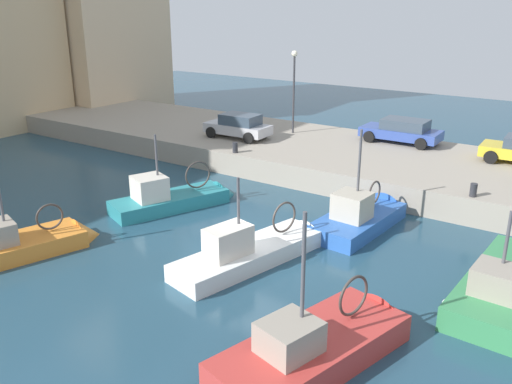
# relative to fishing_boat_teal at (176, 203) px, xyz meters

# --- Properties ---
(water_surface) EXTENTS (80.00, 80.00, 0.00)m
(water_surface) POSITION_rel_fishing_boat_teal_xyz_m (-1.98, -5.32, -0.16)
(water_surface) COLOR navy
(water_surface) RESTS_ON ground
(quay_wall) EXTENTS (9.00, 56.00, 1.20)m
(quay_wall) POSITION_rel_fishing_boat_teal_xyz_m (9.52, -5.32, 0.44)
(quay_wall) COLOR #9E9384
(quay_wall) RESTS_ON ground
(fishing_boat_teal) EXTENTS (6.14, 3.67, 4.19)m
(fishing_boat_teal) POSITION_rel_fishing_boat_teal_xyz_m (0.00, 0.00, 0.00)
(fishing_boat_teal) COLOR teal
(fishing_boat_teal) RESTS_ON ground
(fishing_boat_blue) EXTENTS (5.68, 2.55, 5.04)m
(fishing_boat_blue) POSITION_rel_fishing_boat_teal_xyz_m (2.67, -7.76, -0.02)
(fishing_boat_blue) COLOR #2D60B7
(fishing_boat_blue) RESTS_ON ground
(fishing_boat_white) EXTENTS (7.00, 3.08, 4.01)m
(fishing_boat_white) POSITION_rel_fishing_boat_teal_xyz_m (-2.31, -5.95, -0.03)
(fishing_boat_white) COLOR white
(fishing_boat_white) RESTS_ON ground
(fishing_boat_green) EXTENTS (7.07, 2.59, 4.12)m
(fishing_boat_green) POSITION_rel_fishing_boat_teal_xyz_m (0.23, -13.77, -0.06)
(fishing_boat_green) COLOR #388951
(fishing_boat_green) RESTS_ON ground
(fishing_boat_orange) EXTENTS (5.71, 3.25, 4.70)m
(fishing_boat_orange) POSITION_rel_fishing_boat_teal_xyz_m (-6.61, 1.25, -0.04)
(fishing_boat_orange) COLOR orange
(fishing_boat_orange) RESTS_ON ground
(fishing_boat_red) EXTENTS (6.56, 3.49, 5.19)m
(fishing_boat_red) POSITION_rel_fishing_boat_teal_xyz_m (-6.01, -10.52, -0.06)
(fishing_boat_red) COLOR #BC3833
(fishing_boat_red) RESTS_ON ground
(parked_car_silver) EXTENTS (1.97, 3.89, 1.40)m
(parked_car_silver) POSITION_rel_fishing_boat_teal_xyz_m (8.12, 2.47, 1.75)
(parked_car_silver) COLOR #B7B7BC
(parked_car_silver) RESTS_ON quay_wall
(parked_car_blue) EXTENTS (2.09, 4.34, 1.34)m
(parked_car_blue) POSITION_rel_fishing_boat_teal_xyz_m (12.37, -5.72, 1.73)
(parked_car_blue) COLOR #334C9E
(parked_car_blue) RESTS_ON quay_wall
(mooring_bollard_mid) EXTENTS (0.28, 0.28, 0.55)m
(mooring_bollard_mid) POSITION_rel_fishing_boat_teal_xyz_m (5.37, -11.32, 1.31)
(mooring_bollard_mid) COLOR #2D2D33
(mooring_bollard_mid) RESTS_ON quay_wall
(mooring_bollard_north) EXTENTS (0.28, 0.28, 0.55)m
(mooring_bollard_north) POSITION_rel_fishing_boat_teal_xyz_m (5.37, 0.68, 1.31)
(mooring_bollard_north) COLOR #2D2D33
(mooring_bollard_north) RESTS_ON quay_wall
(quay_streetlamp) EXTENTS (0.36, 0.36, 4.83)m
(quay_streetlamp) POSITION_rel_fishing_boat_teal_xyz_m (11.02, 0.54, 4.29)
(quay_streetlamp) COLOR #38383D
(quay_streetlamp) RESTS_ON quay_wall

